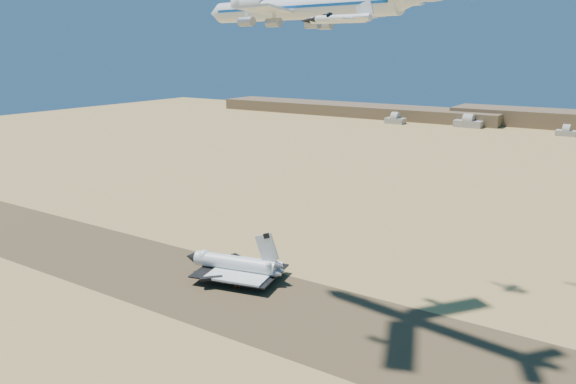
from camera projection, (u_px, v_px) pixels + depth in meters
The scene contains 11 objects.
ground at pixel (239, 296), 197.29m from camera, with size 1200.00×1200.00×0.00m, color tan.
runway at pixel (239, 296), 197.28m from camera, with size 600.00×50.00×0.06m, color brown.
hangars at pixel (463, 123), 617.11m from camera, with size 200.50×29.50×30.00m.
shuttle at pixel (235, 265), 211.75m from camera, with size 40.30×30.36×19.83m.
carrier_747 at pixel (293, 9), 164.08m from camera, with size 79.55×60.88×19.75m.
crew_a at pixel (239, 286), 204.07m from camera, with size 0.57×0.37×1.56m, color #E45B0D.
crew_b at pixel (236, 286), 203.55m from camera, with size 0.84×0.49×1.73m, color #E45B0D.
crew_c at pixel (239, 287), 203.00m from camera, with size 1.02×0.52×1.74m, color #E45B0D.
chase_jet_a at pixel (337, 19), 113.34m from camera, with size 15.80×8.35×3.94m.
chase_jet_b at pixel (341, 18), 96.64m from camera, with size 14.03×7.68×3.50m.
chase_jet_c at pixel (406, 4), 189.02m from camera, with size 14.40×8.25×3.64m.
Camera 1 is at (114.52, -142.47, 84.60)m, focal length 35.00 mm.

